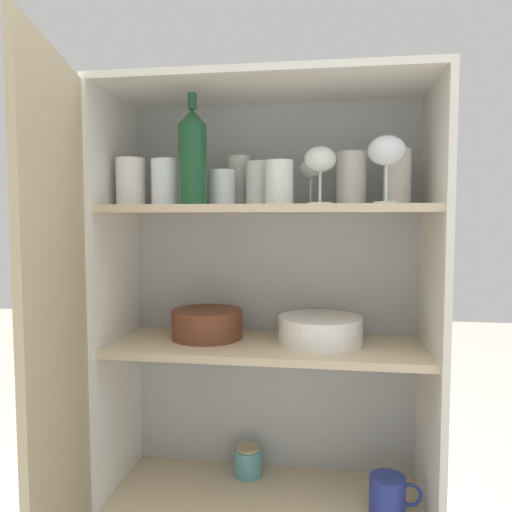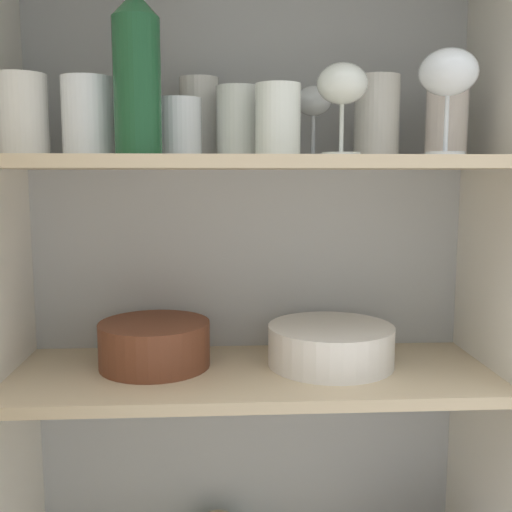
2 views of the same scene
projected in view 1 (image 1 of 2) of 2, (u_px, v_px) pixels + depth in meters
The scene contains 24 objects.
cupboard_back_panel at pixel (274, 332), 1.51m from camera, with size 0.87×0.02×1.35m, color #B2B7BC.
cupboard_side_left at pixel (117, 340), 1.41m from camera, with size 0.02×0.34×1.35m, color white.
cupboard_side_right at pixel (431, 351), 1.29m from camera, with size 0.02×0.34×1.35m, color white.
cupboard_top_panel at pixel (267, 87), 1.30m from camera, with size 0.87×0.34×0.02m, color white.
shelf_board_lower at pixel (267, 495), 1.38m from camera, with size 0.84×0.30×0.02m, color beige.
shelf_board_middle at pixel (267, 347), 1.35m from camera, with size 0.84×0.30×0.02m, color beige.
shelf_board_upper at pixel (267, 209), 1.32m from camera, with size 0.84×0.30×0.02m, color beige.
cupboard_door at pixel (60, 384), 1.03m from camera, with size 0.12×0.43×1.35m.
tumbler_glass_0 at pixel (239, 181), 1.41m from camera, with size 0.07×0.07×0.14m.
tumbler_glass_1 at pixel (131, 182), 1.33m from camera, with size 0.08×0.08×0.13m.
tumbler_glass_2 at pixel (279, 183), 1.26m from camera, with size 0.07×0.07×0.11m.
tumbler_glass_3 at pixel (397, 177), 1.28m from camera, with size 0.07×0.07×0.14m.
tumbler_glass_4 at pixel (221, 188), 1.32m from camera, with size 0.07×0.07×0.09m.
tumbler_glass_5 at pixel (351, 179), 1.33m from camera, with size 0.08×0.08×0.14m.
tumbler_glass_6 at pixel (259, 184), 1.34m from camera, with size 0.07×0.07×0.12m.
tumbler_glass_7 at pixel (167, 182), 1.31m from camera, with size 0.08×0.08×0.12m.
wine_glass_0 at pixel (311, 173), 1.36m from camera, with size 0.07×0.07×0.13m.
wine_glass_1 at pixel (320, 162), 1.24m from camera, with size 0.08×0.08×0.15m.
wine_glass_2 at pixel (387, 153), 1.19m from camera, with size 0.09×0.09×0.16m.
wine_bottle at pixel (193, 156), 1.24m from camera, with size 0.07×0.07×0.28m.
plate_stack_white at pixel (320, 330), 1.35m from camera, with size 0.23×0.23×0.07m.
mixing_bowl_large at pixel (207, 323), 1.40m from camera, with size 0.20×0.20×0.08m.
coffee_mug_primary at pixel (388, 495), 1.28m from camera, with size 0.13×0.09×0.10m.
storage_jar at pixel (248, 461), 1.47m from camera, with size 0.08×0.08×0.09m.
Camera 1 is at (0.16, -1.17, 1.02)m, focal length 35.00 mm.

